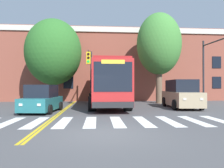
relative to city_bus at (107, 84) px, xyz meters
The scene contains 12 objects.
ground_plane 10.69m from the city_bus, 93.34° to the right, with size 120.00×120.00×0.00m, color #4C4C4F.
crosswalk 8.04m from the city_bus, 94.12° to the right, with size 12.18×3.56×0.01m.
lane_line_yellow_inner 7.30m from the city_bus, 117.89° to the left, with size 0.12×36.00×0.01m, color gold.
lane_line_yellow_outer 7.23m from the city_bus, 116.73° to the left, with size 0.12×36.00×0.01m, color gold.
city_bus is the anchor object (origin of this frame).
car_teal_near_lane 5.83m from the city_bus, 141.94° to the right, with size 2.37×4.06×1.82m.
car_tan_far_lane 6.10m from the city_bus, 14.63° to the right, with size 2.47×5.28×2.22m.
traffic_light_near_corner 9.35m from the city_bus, ahead, with size 0.37×4.11×5.93m.
traffic_light_overhead 2.51m from the city_bus, 134.51° to the left, with size 0.43×3.21×5.07m.
street_tree_curbside_large 7.47m from the city_bus, 30.10° to the left, with size 6.30×6.30×9.12m.
street_tree_curbside_small 6.91m from the city_bus, 145.28° to the left, with size 7.58×7.57×8.34m.
building_facade 12.24m from the city_bus, 109.23° to the left, with size 43.56×9.83×8.60m.
Camera 1 is at (-0.39, -7.87, 1.73)m, focal length 35.00 mm.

